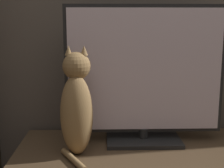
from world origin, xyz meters
TOP-DOWN VIEW (x-y plane):
  - tv at (-0.07, 0.99)m, footprint 0.81×0.23m
  - cat at (-0.40, 0.84)m, footprint 0.17×0.31m

SIDE VIEW (x-z plane):
  - cat at x=-0.40m, z-range 0.41..0.93m
  - tv at x=-0.07m, z-range 0.43..1.13m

